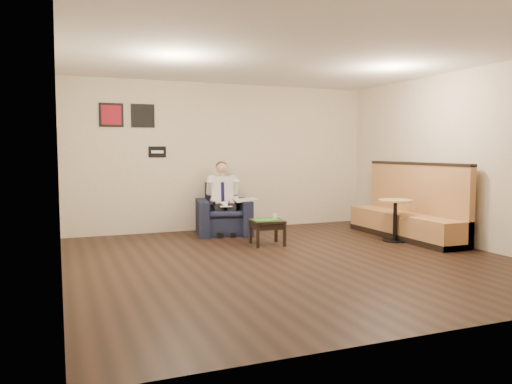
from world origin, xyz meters
name	(u,v)px	position (x,y,z in m)	size (l,w,h in m)	color
ground	(291,259)	(0.00, 0.00, 0.00)	(6.00, 6.00, 0.00)	black
wall_back	(224,157)	(0.00, 3.00, 1.40)	(6.00, 0.02, 2.80)	beige
wall_front	(452,166)	(0.00, -3.00, 1.40)	(6.00, 0.02, 2.80)	beige
wall_left	(58,161)	(-3.00, 0.00, 1.40)	(0.02, 6.00, 2.80)	beige
wall_right	(461,158)	(3.00, 0.00, 1.40)	(0.02, 6.00, 2.80)	beige
ceiling	(293,56)	(0.00, 0.00, 2.80)	(6.00, 6.00, 0.02)	white
seating_sign	(157,152)	(-1.30, 2.98, 1.50)	(0.32, 0.02, 0.20)	black
art_print_left	(111,115)	(-2.10, 2.98, 2.15)	(0.42, 0.03, 0.42)	maroon
art_print_right	(143,116)	(-1.55, 2.98, 2.15)	(0.42, 0.03, 0.42)	black
armchair	(223,209)	(-0.21, 2.42, 0.46)	(0.95, 0.95, 0.92)	black
seated_man	(224,200)	(-0.24, 2.31, 0.63)	(0.60, 0.90, 1.27)	silver
lap_papers	(225,204)	(-0.26, 2.21, 0.57)	(0.21, 0.30, 0.01)	white
newspaper	(245,200)	(0.15, 2.25, 0.63)	(0.40, 0.50, 0.01)	silver
side_table	(267,232)	(0.11, 1.13, 0.20)	(0.50, 0.50, 0.41)	black
green_folder	(266,220)	(0.08, 1.12, 0.41)	(0.41, 0.29, 0.01)	green
coffee_mug	(275,216)	(0.28, 1.22, 0.45)	(0.07, 0.07, 0.09)	white
smartphone	(267,218)	(0.17, 1.27, 0.41)	(0.13, 0.06, 0.01)	black
banquette	(406,201)	(2.59, 0.83, 0.65)	(0.61, 2.54, 1.30)	#AD7743
cafe_table	(395,220)	(2.24, 0.64, 0.35)	(0.57, 0.57, 0.70)	tan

